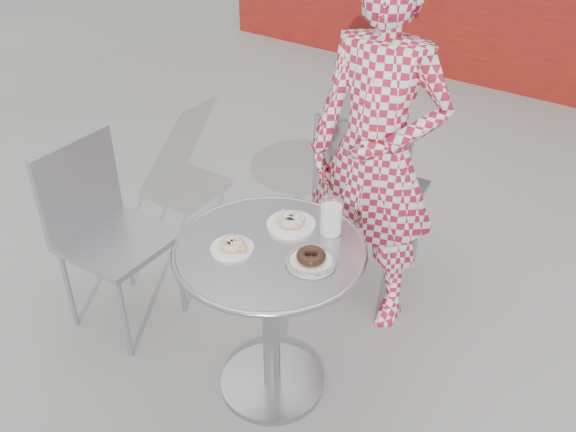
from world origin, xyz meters
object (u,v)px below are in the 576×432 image
Objects in this scene: chair_far at (369,227)px; milk_cup at (331,218)px; plate_near at (233,246)px; seated_person at (376,155)px; plate_checker at (311,259)px; plate_far at (291,222)px; bistro_table at (270,285)px; chair_left at (122,272)px.

chair_far is 6.78× the size of milk_cup.
plate_near is at bearing 79.26° from chair_far.
seated_person is 0.66m from plate_checker.
seated_person is 0.52m from plate_far.
milk_cup reaches higher than plate_far.
bistro_table is at bearing 40.01° from plate_near.
seated_person reaches higher than chair_far.
plate_near is 1.14× the size of milk_cup.
bistro_table is at bearing -99.65° from seated_person.
milk_cup is (0.13, 0.20, 0.24)m from bistro_table.
seated_person reaches higher than chair_left.
chair_far is at bearing 104.02° from plate_checker.
bistro_table is 5.27× the size of milk_cup.
milk_cup is at bearing 101.74° from plate_checker.
seated_person is at bearing 109.36° from chair_far.
chair_far is (-0.05, 0.88, -0.25)m from bistro_table.
chair_far is 5.01× the size of plate_far.
plate_near is at bearing -109.39° from plate_far.
bistro_table is 0.44× the size of seated_person.
milk_cup is at bearing 96.99° from chair_far.
plate_checker is (0.17, 0.01, 0.19)m from bistro_table.
plate_far is 0.25m from plate_near.
seated_person is at bearing 84.65° from bistro_table.
plate_near is (-0.08, -0.24, -0.00)m from plate_far.
plate_checker is at bearing -87.36° from chair_left.
chair_left is 1.24m from seated_person.
plate_near is (-0.16, -0.74, -0.09)m from seated_person.
chair_left reaches higher than plate_checker.
chair_left reaches higher than plate_near.
chair_left is 4.73× the size of plate_far.
seated_person reaches higher than milk_cup.
bistro_table is at bearing -122.03° from milk_cup.
plate_checker is at bearing 96.35° from chair_far.
milk_cup is (0.14, 0.05, 0.04)m from plate_far.
seated_person reaches higher than plate_far.
plate_near is at bearing -160.14° from plate_checker.
plate_near is 0.37m from milk_cup.
milk_cup reaches higher than plate_checker.
plate_near is at bearing -93.88° from chair_left.
chair_left is at bearing -176.28° from plate_checker.
plate_checker is (0.27, 0.10, -0.00)m from plate_near.
plate_far is (-0.02, 0.16, 0.19)m from bistro_table.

